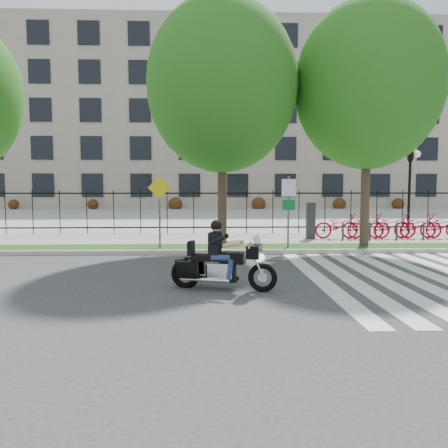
{
  "coord_description": "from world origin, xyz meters",
  "views": [
    {
      "loc": [
        -0.52,
        -10.57,
        2.25
      ],
      "look_at": [
        -0.05,
        3.0,
        1.12
      ],
      "focal_mm": 35.0,
      "sensor_mm": 36.0,
      "label": 1
    }
  ],
  "objects": [
    {
      "name": "bike_share_station",
      "position": [
        7.57,
        7.2,
        0.68
      ],
      "size": [
        7.89,
        0.89,
        1.5
      ],
      "color": "#2D2D33",
      "rests_on": "sidewalk"
    },
    {
      "name": "ground",
      "position": [
        0.0,
        0.0,
        0.0
      ],
      "size": [
        120.0,
        120.0,
        0.0
      ],
      "primitive_type": "plane",
      "color": "#323235",
      "rests_on": "ground"
    },
    {
      "name": "sign_pole_warning",
      "position": [
        -2.23,
        4.58,
        1.74
      ],
      "size": [
        0.78,
        0.09,
        2.49
      ],
      "color": "#59595B",
      "rests_on": "grass_verge"
    },
    {
      "name": "office_building",
      "position": [
        0.0,
        44.92,
        9.97
      ],
      "size": [
        60.0,
        21.9,
        20.15
      ],
      "color": "gray",
      "rests_on": "ground"
    },
    {
      "name": "plaza",
      "position": [
        0.0,
        25.0,
        0.05
      ],
      "size": [
        80.0,
        34.0,
        0.1
      ],
      "primitive_type": "cube",
      "color": "gray",
      "rests_on": "ground"
    },
    {
      "name": "street_tree_2",
      "position": [
        5.11,
        4.95,
        5.86
      ],
      "size": [
        5.16,
        5.16,
        8.68
      ],
      "color": "#35261D",
      "rests_on": "grass_verge"
    },
    {
      "name": "grass_verge",
      "position": [
        0.0,
        4.95,
        0.07
      ],
      "size": [
        60.0,
        1.5,
        0.15
      ],
      "primitive_type": "cube",
      "color": "#1B4812",
      "rests_on": "ground"
    },
    {
      "name": "street_tree_1",
      "position": [
        -0.04,
        4.95,
        5.79
      ],
      "size": [
        5.26,
        5.26,
        8.68
      ],
      "color": "#35261D",
      "rests_on": "grass_verge"
    },
    {
      "name": "sidewalk",
      "position": [
        0.0,
        7.45,
        0.07
      ],
      "size": [
        60.0,
        3.5,
        0.15
      ],
      "primitive_type": "cube",
      "color": "gray",
      "rests_on": "ground"
    },
    {
      "name": "crosswalk_stripes",
      "position": [
        4.83,
        0.0,
        0.01
      ],
      "size": [
        5.7,
        8.0,
        0.01
      ],
      "primitive_type": null,
      "color": "silver",
      "rests_on": "ground"
    },
    {
      "name": "curb",
      "position": [
        0.0,
        4.1,
        0.07
      ],
      "size": [
        60.0,
        0.2,
        0.15
      ],
      "primitive_type": "cube",
      "color": "#ADA9A3",
      "rests_on": "ground"
    },
    {
      "name": "iron_fence",
      "position": [
        0.0,
        9.2,
        1.15
      ],
      "size": [
        30.0,
        0.06,
        2.0
      ],
      "primitive_type": null,
      "color": "black",
      "rests_on": "sidewalk"
    },
    {
      "name": "sign_pole_regulatory",
      "position": [
        2.27,
        4.58,
        1.74
      ],
      "size": [
        0.5,
        0.09,
        2.5
      ],
      "color": "#59595B",
      "rests_on": "grass_verge"
    },
    {
      "name": "motorcycle_rider",
      "position": [
        -0.23,
        -1.07,
        0.62
      ],
      "size": [
        2.36,
        1.07,
        1.86
      ],
      "color": "black",
      "rests_on": "ground"
    },
    {
      "name": "lamp_post_right",
      "position": [
        10.0,
        12.0,
        3.21
      ],
      "size": [
        1.06,
        0.7,
        4.25
      ],
      "color": "black",
      "rests_on": "ground"
    }
  ]
}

